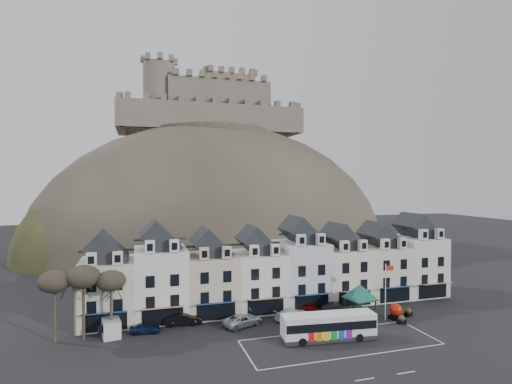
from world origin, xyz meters
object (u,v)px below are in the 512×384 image
car_navy (145,328)px  car_white (293,314)px  bus_shelter (360,292)px  white_van (110,326)px  car_charcoal (339,309)px  bus (329,325)px  red_buoy (396,311)px  flagpole (386,288)px  car_silver (243,320)px  car_maroon (310,307)px  car_black (183,319)px

car_navy → car_white: (18.78, -0.76, 0.13)m
bus_shelter → white_van: (-31.74, 3.33, -2.45)m
bus_shelter → car_charcoal: 3.87m
car_navy → white_van: bearing=84.1°
bus → red_buoy: bearing=23.6°
flagpole → car_charcoal: bearing=141.9°
car_white → car_charcoal: (6.84, 0.06, 0.05)m
car_silver → red_buoy: bearing=-119.2°
bus → car_maroon: 9.99m
bus → car_white: size_ratio=2.18×
red_buoy → car_maroon: red_buoy is taller
flagpole → car_maroon: size_ratio=1.99×
red_buoy → car_navy: size_ratio=0.58×
bus → flagpole: bearing=25.8°
car_navy → car_charcoal: (25.62, -0.70, 0.18)m
red_buoy → car_navy: 32.29m
bus → car_navy: size_ratio=3.11×
white_van → car_silver: white_van is taller
bus_shelter → car_maroon: bus_shelter is taller
white_van → car_black: 8.73m
white_van → car_silver: size_ratio=0.92×
car_charcoal → car_maroon: bearing=69.2°
bus_shelter → white_van: bearing=164.0°
bus_shelter → car_navy: size_ratio=1.94×
white_van → car_white: bearing=-13.6°
car_white → car_charcoal: 6.84m
car_white → car_charcoal: bearing=-106.9°
bus_shelter → flagpole: flagpole is taller
white_van → car_maroon: bearing=-8.1°
flagpole → car_navy: size_ratio=2.10×
car_white → car_maroon: 4.27m
bus → car_white: (-1.45, 7.40, -0.96)m
white_van → car_silver: (15.87, -1.80, -0.30)m
red_buoy → car_charcoal: (-6.37, 3.74, -0.27)m
white_van → car_navy: white_van is taller
car_black → car_silver: bearing=-103.2°
car_navy → car_maroon: (22.37, 1.54, 0.03)m
car_navy → bus: bearing=-105.9°
bus → car_white: 7.60m
car_silver → car_maroon: car_silver is taller
bus → flagpole: size_ratio=1.48×
white_van → car_white: white_van is taller
bus → white_van: (-24.20, 9.00, -0.69)m
bus_shelter → red_buoy: bearing=-34.8°
red_buoy → bus: bearing=-162.5°
car_maroon → car_silver: bearing=121.4°
white_van → car_black: size_ratio=0.98×
car_white → car_charcoal: size_ratio=1.07×
car_white → car_maroon: (3.59, 2.30, -0.10)m
red_buoy → car_white: bearing=164.4°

